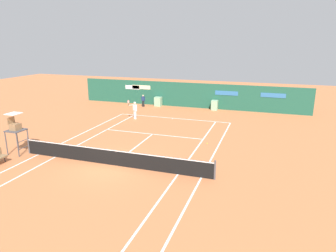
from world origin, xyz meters
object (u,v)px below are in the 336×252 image
object	(u,v)px
umpire_chair	(15,128)
tennis_ball_mid_court	(207,143)
player_on_baseline	(135,109)
ball_kid_right_post	(143,100)

from	to	relation	value
umpire_chair	tennis_ball_mid_court	distance (m)	12.63
umpire_chair	player_on_baseline	xyz separation A→B (m)	(3.35, 10.52, -0.74)
umpire_chair	ball_kid_right_post	size ratio (longest dim) A/B	2.00
player_on_baseline	ball_kid_right_post	xyz separation A→B (m)	(-1.39, 5.22, -0.20)
player_on_baseline	ball_kid_right_post	size ratio (longest dim) A/B	1.37
tennis_ball_mid_court	player_on_baseline	bearing A→B (deg)	148.51
player_on_baseline	ball_kid_right_post	world-z (taller)	player_on_baseline
umpire_chair	tennis_ball_mid_court	xyz separation A→B (m)	(11.12, 5.76, -1.67)
tennis_ball_mid_court	ball_kid_right_post	bearing A→B (deg)	132.54
umpire_chair	ball_kid_right_post	xyz separation A→B (m)	(1.96, 15.74, -0.94)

